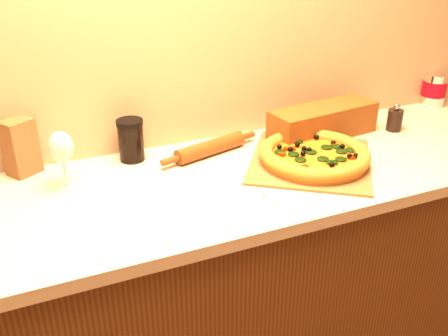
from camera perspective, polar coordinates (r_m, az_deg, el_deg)
cabinet at (r=1.86m, az=-2.95°, el=-14.61°), size 2.80×0.65×0.86m
countertop at (r=1.60m, az=-3.32°, el=-2.34°), size 2.84×0.68×0.04m
pizza_peel at (r=1.77m, az=9.87°, el=1.10°), size 0.59×0.63×0.01m
pizza at (r=1.73m, az=10.27°, el=1.46°), size 0.38×0.38×0.05m
pepper_grinder at (r=2.10m, az=18.94°, el=5.29°), size 0.06×0.06×0.11m
rolling_pin at (r=1.77m, az=-1.57°, el=2.35°), size 0.40×0.13×0.06m
coffee_canister at (r=2.45m, az=22.87°, el=8.28°), size 0.11×0.11×0.14m
bread_bag at (r=1.96m, az=11.24°, el=5.23°), size 0.45×0.20×0.12m
wine_glass at (r=1.59m, az=-18.11°, el=2.12°), size 0.08×0.08×0.19m
paper_bag at (r=1.74m, az=-22.23°, el=2.22°), size 0.12×0.11×0.19m
dark_jar at (r=1.75m, az=-10.58°, el=3.16°), size 0.09×0.09×0.15m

